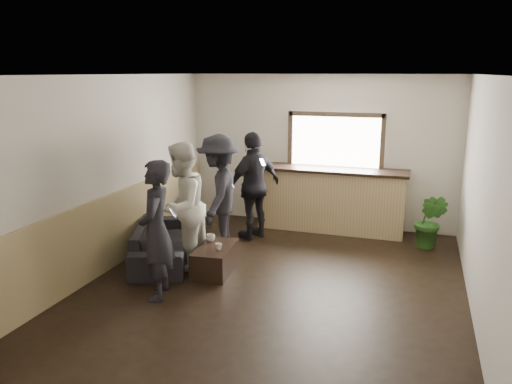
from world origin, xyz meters
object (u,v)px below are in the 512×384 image
(cup_a, at_px, (211,238))
(person_c, at_px, (219,193))
(person_d, at_px, (254,186))
(sofa, at_px, (163,241))
(coffee_table, at_px, (215,259))
(bar_counter, at_px, (331,196))
(cup_b, at_px, (219,247))
(person_b, at_px, (182,206))
(potted_plant, at_px, (430,221))
(person_a, at_px, (156,230))

(cup_a, distance_m, person_c, 0.88)
(person_d, bearing_deg, sofa, -4.22)
(coffee_table, bearing_deg, person_d, 88.60)
(bar_counter, bearing_deg, cup_b, -113.25)
(person_c, distance_m, person_d, 0.83)
(coffee_table, bearing_deg, person_b, 177.58)
(cup_a, bearing_deg, sofa, 177.03)
(potted_plant, bearing_deg, person_a, -138.04)
(person_b, height_order, person_d, person_b)
(cup_b, height_order, potted_plant, potted_plant)
(sofa, xyz_separation_m, potted_plant, (3.92, 1.78, 0.18))
(cup_b, distance_m, potted_plant, 3.56)
(bar_counter, distance_m, sofa, 3.20)
(bar_counter, height_order, sofa, bar_counter)
(bar_counter, bearing_deg, potted_plant, -16.38)
(potted_plant, distance_m, person_a, 4.50)
(coffee_table, xyz_separation_m, person_d, (0.04, 1.67, 0.73))
(cup_a, distance_m, person_b, 0.64)
(cup_a, relative_size, person_a, 0.08)
(cup_a, bearing_deg, potted_plant, 30.44)
(sofa, bearing_deg, person_c, -66.00)
(bar_counter, height_order, person_b, bar_counter)
(potted_plant, distance_m, person_b, 4.04)
(cup_a, bearing_deg, person_d, 82.44)
(cup_a, relative_size, person_b, 0.07)
(bar_counter, xyz_separation_m, sofa, (-2.20, -2.29, -0.35))
(sofa, distance_m, potted_plant, 4.31)
(potted_plant, xyz_separation_m, person_a, (-3.33, -3.00, 0.43))
(coffee_table, relative_size, person_c, 0.46)
(bar_counter, xyz_separation_m, cup_a, (-1.39, -2.33, -0.20))
(sofa, xyz_separation_m, person_b, (0.45, -0.22, 0.65))
(bar_counter, xyz_separation_m, person_a, (-1.61, -3.50, 0.25))
(bar_counter, distance_m, person_b, 3.08)
(cup_a, relative_size, person_c, 0.07)
(sofa, relative_size, person_a, 1.11)
(cup_a, height_order, person_b, person_b)
(bar_counter, bearing_deg, person_a, -114.71)
(person_d, bearing_deg, person_b, 12.33)
(cup_a, xyz_separation_m, potted_plant, (3.11, 1.83, 0.02))
(sofa, bearing_deg, person_d, -56.39)
(sofa, xyz_separation_m, person_a, (0.59, -1.21, 0.61))
(person_b, bearing_deg, bar_counter, 143.99)
(bar_counter, relative_size, person_c, 1.43)
(coffee_table, relative_size, potted_plant, 0.94)
(person_c, bearing_deg, coffee_table, 7.47)
(person_b, height_order, person_c, person_c)
(cup_b, bearing_deg, person_c, 111.63)
(bar_counter, relative_size, cup_b, 27.51)
(bar_counter, distance_m, person_c, 2.25)
(person_c, bearing_deg, potted_plant, 98.09)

